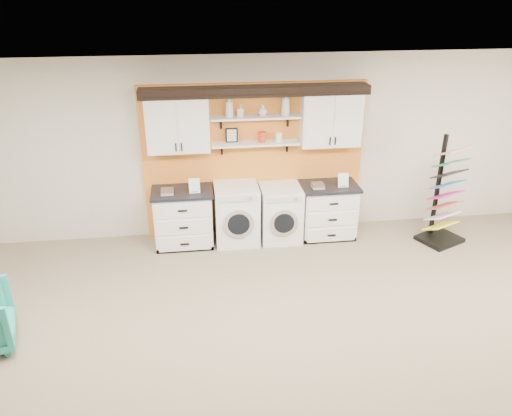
{
  "coord_description": "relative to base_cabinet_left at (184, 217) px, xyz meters",
  "views": [
    {
      "loc": [
        -0.91,
        -3.3,
        3.79
      ],
      "look_at": [
        -0.19,
        2.3,
        1.17
      ],
      "focal_mm": 35.0,
      "sensor_mm": 36.0,
      "label": 1
    }
  ],
  "objects": [
    {
      "name": "ceiling",
      "position": [
        1.13,
        -3.64,
        2.35
      ],
      "size": [
        10.0,
        10.0,
        0.0
      ],
      "primitive_type": "plane",
      "rotation": [
        3.14,
        0.0,
        0.0
      ],
      "color": "white",
      "rests_on": "wall_back"
    },
    {
      "name": "wall_back",
      "position": [
        1.13,
        0.36,
        0.95
      ],
      "size": [
        10.0,
        0.0,
        10.0
      ],
      "primitive_type": "plane",
      "rotation": [
        1.57,
        0.0,
        0.0
      ],
      "color": "beige",
      "rests_on": "floor"
    },
    {
      "name": "accent_panel",
      "position": [
        1.13,
        0.32,
        0.75
      ],
      "size": [
        3.4,
        0.07,
        2.4
      ],
      "primitive_type": "cube",
      "color": "orange",
      "rests_on": "wall_back"
    },
    {
      "name": "upper_cabinet_left",
      "position": [
        -0.0,
        0.15,
        1.43
      ],
      "size": [
        0.9,
        0.35,
        0.84
      ],
      "color": "silver",
      "rests_on": "wall_back"
    },
    {
      "name": "upper_cabinet_right",
      "position": [
        2.26,
        0.15,
        1.43
      ],
      "size": [
        0.9,
        0.35,
        0.84
      ],
      "color": "silver",
      "rests_on": "wall_back"
    },
    {
      "name": "shelf_lower",
      "position": [
        1.13,
        0.16,
        1.08
      ],
      "size": [
        1.32,
        0.28,
        0.03
      ],
      "primitive_type": "cube",
      "color": "silver",
      "rests_on": "wall_back"
    },
    {
      "name": "shelf_upper",
      "position": [
        1.13,
        0.16,
        1.48
      ],
      "size": [
        1.32,
        0.28,
        0.03
      ],
      "primitive_type": "cube",
      "color": "silver",
      "rests_on": "wall_back"
    },
    {
      "name": "crown_molding",
      "position": [
        1.13,
        0.17,
        1.88
      ],
      "size": [
        3.3,
        0.41,
        0.13
      ],
      "color": "black",
      "rests_on": "wall_back"
    },
    {
      "name": "picture_frame",
      "position": [
        0.78,
        0.21,
        1.21
      ],
      "size": [
        0.18,
        0.02,
        0.22
      ],
      "color": "black",
      "rests_on": "shelf_lower"
    },
    {
      "name": "canister_red",
      "position": [
        1.23,
        0.16,
        1.18
      ],
      "size": [
        0.11,
        0.11,
        0.16
      ],
      "primitive_type": "cylinder",
      "color": "red",
      "rests_on": "shelf_lower"
    },
    {
      "name": "canister_cream",
      "position": [
        1.48,
        0.16,
        1.17
      ],
      "size": [
        0.1,
        0.1,
        0.14
      ],
      "primitive_type": "cylinder",
      "color": "silver",
      "rests_on": "shelf_lower"
    },
    {
      "name": "base_cabinet_left",
      "position": [
        0.0,
        0.0,
        0.0
      ],
      "size": [
        0.91,
        0.66,
        0.9
      ],
      "color": "silver",
      "rests_on": "floor"
    },
    {
      "name": "base_cabinet_right",
      "position": [
        2.26,
        0.0,
        -0.01
      ],
      "size": [
        0.89,
        0.66,
        0.87
      ],
      "color": "silver",
      "rests_on": "floor"
    },
    {
      "name": "washer",
      "position": [
        0.81,
        -0.0,
        0.02
      ],
      "size": [
        0.66,
        0.71,
        0.93
      ],
      "color": "white",
      "rests_on": "floor"
    },
    {
      "name": "dryer",
      "position": [
        1.5,
        -0.0,
        -0.01
      ],
      "size": [
        0.62,
        0.71,
        0.87
      ],
      "color": "white",
      "rests_on": "floor"
    },
    {
      "name": "sample_rack",
      "position": [
        3.97,
        -0.41,
        0.09
      ],
      "size": [
        0.77,
        0.72,
        1.69
      ],
      "rotation": [
        0.0,
        0.0,
        0.43
      ],
      "color": "black",
      "rests_on": "floor"
    },
    {
      "name": "soap_bottle_a",
      "position": [
        0.75,
        0.16,
        1.65
      ],
      "size": [
        0.16,
        0.16,
        0.3
      ],
      "primitive_type": "imported",
      "rotation": [
        0.0,
        0.0,
        2.56
      ],
      "color": "silver",
      "rests_on": "shelf_upper"
    },
    {
      "name": "soap_bottle_b",
      "position": [
        0.91,
        0.16,
        1.59
      ],
      "size": [
        0.11,
        0.11,
        0.18
      ],
      "primitive_type": "imported",
      "rotation": [
        0.0,
        0.0,
        1.17
      ],
      "color": "silver",
      "rests_on": "shelf_upper"
    },
    {
      "name": "soap_bottle_c",
      "position": [
        1.24,
        0.16,
        1.58
      ],
      "size": [
        0.16,
        0.16,
        0.17
      ],
      "primitive_type": "imported",
      "rotation": [
        0.0,
        0.0,
        4.96
      ],
      "color": "silver",
      "rests_on": "shelf_upper"
    },
    {
      "name": "soap_bottle_d",
      "position": [
        1.57,
        0.16,
        1.67
      ],
      "size": [
        0.18,
        0.18,
        0.34
      ],
      "primitive_type": "imported",
      "rotation": [
        0.0,
        0.0,
        -2.63
      ],
      "color": "silver",
      "rests_on": "shelf_upper"
    }
  ]
}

